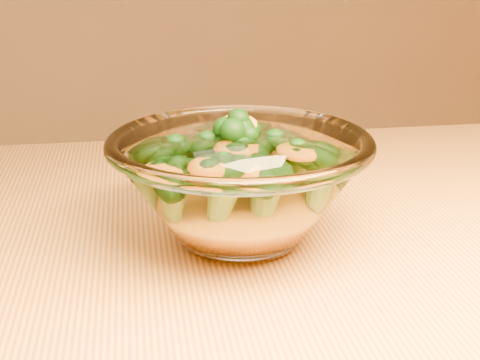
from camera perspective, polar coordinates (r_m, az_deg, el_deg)
glass_bowl at (r=0.57m, az=-0.00°, el=-0.46°), size 0.22×0.22×0.10m
cheese_sauce at (r=0.57m, az=-0.00°, el=-2.42°), size 0.13×0.13×0.04m
broccoli_heap at (r=0.57m, az=-0.49°, el=1.23°), size 0.16×0.14×0.08m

